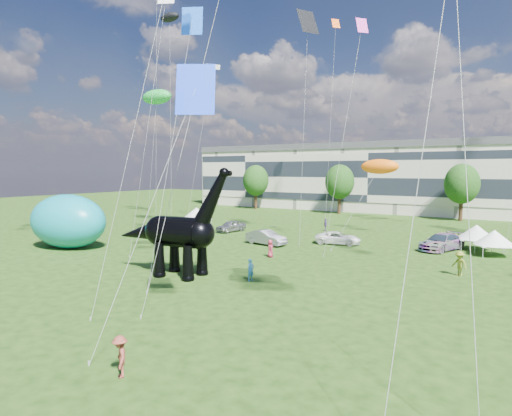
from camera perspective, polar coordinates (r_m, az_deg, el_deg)
The scene contains 16 objects.
ground at distance 27.35m, azimuth -7.90°, elevation -11.86°, with size 220.00×220.00×0.00m, color #16330C.
terrace_row at distance 85.55m, azimuth 15.84°, elevation 3.62°, with size 78.00×11.00×12.00m, color beige.
tree_far_left at distance 86.72m, azimuth -0.04°, elevation 4.02°, with size 5.20×5.20×9.44m.
tree_mid_left at distance 78.39m, azimuth 11.10°, elevation 3.81°, with size 5.20×5.20×9.44m.
tree_mid_right at distance 73.34m, azimuth 25.78°, elevation 3.31°, with size 5.20×5.20×9.44m.
dinosaur_sculpture at distance 32.75m, azimuth -10.69°, elevation -3.36°, with size 10.35×3.24×8.43m.
car_silver at distance 55.11m, azimuth -3.38°, elevation -2.42°, with size 1.74×4.33×1.47m, color #A4A5A9.
car_grey at distance 45.55m, azimuth 1.35°, elevation -3.96°, with size 1.63×4.67×1.54m, color gray.
car_white at distance 46.74m, azimuth 10.89°, elevation -3.95°, with size 2.21×4.80×1.33m, color white.
car_dark at distance 46.25m, azimuth 23.53°, elevation -4.18°, with size 2.33×5.73×1.66m, color #595960.
gazebo_near at distance 45.23m, azimuth 29.19°, elevation -3.48°, with size 4.49×4.49×2.43m.
gazebo_far at distance 47.89m, azimuth 27.33°, elevation -2.88°, with size 4.05×4.05×2.52m.
gazebo_left at distance 58.24m, azimuth -7.93°, elevation -0.76°, with size 5.32×5.32×2.90m.
inflatable_teal at distance 47.45m, azimuth -23.79°, elevation -1.63°, with size 8.79×5.49×5.49m, color #0D8FA1.
visitors at distance 38.84m, azimuth 7.49°, elevation -5.45°, with size 45.44×44.00×1.89m.
kites at distance 55.05m, azimuth -1.90°, elevation 23.73°, with size 59.89×52.21×30.60m.
Camera 1 is at (17.17, -19.75, 7.97)m, focal length 30.00 mm.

